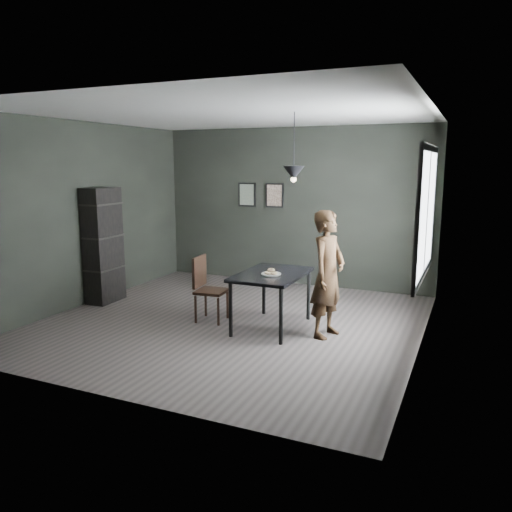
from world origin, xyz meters
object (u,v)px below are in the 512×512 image
at_px(woman, 328,274).
at_px(pendant_lamp, 294,173).
at_px(cafe_table, 272,279).
at_px(wood_chair, 206,284).
at_px(shelf_unit, 103,245).
at_px(white_plate, 271,274).

relative_size(woman, pendant_lamp, 1.86).
height_order(cafe_table, wood_chair, wood_chair).
bearing_deg(pendant_lamp, shelf_unit, 179.18).
height_order(cafe_table, white_plate, white_plate).
distance_m(cafe_table, pendant_lamp, 1.41).
bearing_deg(shelf_unit, pendant_lamp, -2.56).
distance_m(cafe_table, wood_chair, 0.97).
xyz_separation_m(cafe_table, wood_chair, (-0.96, -0.07, -0.15)).
bearing_deg(woman, shelf_unit, 100.43).
xyz_separation_m(cafe_table, white_plate, (0.04, -0.11, 0.08)).
distance_m(woman, wood_chair, 1.74).
distance_m(white_plate, pendant_lamp, 1.33).
bearing_deg(white_plate, cafe_table, 107.50).
bearing_deg(cafe_table, shelf_unit, 177.15).
relative_size(woman, shelf_unit, 0.89).
bearing_deg(shelf_unit, cafe_table, -4.59).
distance_m(shelf_unit, pendant_lamp, 3.37).
bearing_deg(woman, wood_chair, 104.75).
distance_m(cafe_table, woman, 0.77).
distance_m(cafe_table, shelf_unit, 2.93).
bearing_deg(wood_chair, shelf_unit, 168.48).
relative_size(wood_chair, shelf_unit, 0.50).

